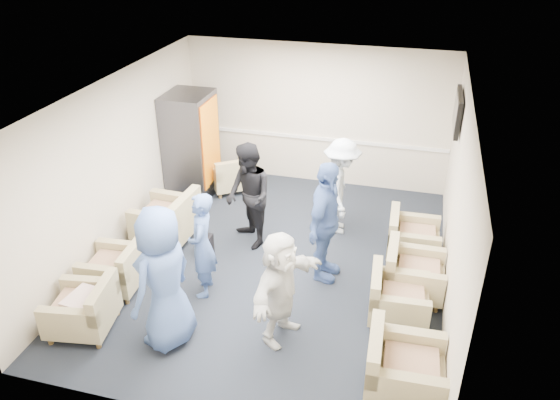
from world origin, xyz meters
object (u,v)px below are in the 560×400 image
(armchair_left_mid, at_px, (117,270))
(armchair_right_near, at_px, (400,370))
(person_front_right, at_px, (280,287))
(armchair_right_midnear, at_px, (395,299))
(armchair_right_midfar, at_px, (411,274))
(person_mid_right, at_px, (325,223))
(person_front_left, at_px, (163,279))
(armchair_left_near, at_px, (86,310))
(armchair_corner, at_px, (232,176))
(person_back_right, at_px, (341,187))
(person_mid_left, at_px, (202,245))
(vending_machine, at_px, (191,145))
(armchair_left_far, at_px, (169,220))
(armchair_right_far, at_px, (410,239))
(person_back_left, at_px, (249,196))

(armchair_left_mid, height_order, armchair_right_near, armchair_right_near)
(person_front_right, bearing_deg, armchair_right_midnear, -44.89)
(armchair_right_midfar, height_order, person_mid_right, person_mid_right)
(person_front_left, bearing_deg, armchair_left_near, -68.75)
(armchair_right_midfar, xyz_separation_m, person_front_right, (-1.53, -1.31, 0.44))
(armchair_corner, bearing_deg, person_back_right, 121.97)
(armchair_right_midnear, height_order, armchair_corner, armchair_right_midnear)
(armchair_right_midfar, distance_m, person_mid_left, 2.92)
(vending_machine, height_order, person_back_right, vending_machine)
(vending_machine, height_order, person_front_right, vending_machine)
(armchair_right_midfar, height_order, person_back_right, person_back_right)
(armchair_corner, relative_size, person_mid_left, 0.68)
(armchair_left_near, relative_size, person_mid_right, 0.48)
(armchair_right_near, relative_size, vending_machine, 0.45)
(vending_machine, bearing_deg, person_front_right, -52.55)
(vending_machine, bearing_deg, person_front_left, -71.63)
(person_mid_right, bearing_deg, armchair_right_near, -140.41)
(armchair_left_far, relative_size, person_mid_left, 0.61)
(armchair_left_far, height_order, person_mid_left, person_mid_left)
(armchair_right_midnear, relative_size, armchair_right_far, 1.01)
(armchair_left_far, distance_m, armchair_right_near, 4.49)
(armchair_left_near, height_order, armchair_right_far, armchair_right_far)
(armchair_left_far, height_order, armchair_right_midnear, armchair_left_far)
(armchair_right_midnear, bearing_deg, armchair_right_near, -176.90)
(armchair_left_far, height_order, armchair_right_near, armchair_left_far)
(armchair_left_near, distance_m, vending_machine, 3.97)
(armchair_left_mid, xyz_separation_m, armchair_corner, (0.54, 3.32, -0.01))
(person_back_left, xyz_separation_m, person_front_right, (1.04, -1.97, -0.10))
(person_back_left, height_order, person_mid_right, person_mid_right)
(armchair_right_near, height_order, armchair_corner, armchair_right_near)
(person_back_right, bearing_deg, armchair_corner, 58.48)
(person_back_left, bearing_deg, vending_machine, -172.22)
(armchair_corner, bearing_deg, person_front_left, 63.27)
(armchair_left_near, relative_size, armchair_left_far, 0.94)
(armchair_right_midfar, bearing_deg, person_mid_right, 85.56)
(armchair_right_near, bearing_deg, vending_machine, 44.07)
(armchair_right_midnear, xyz_separation_m, vending_machine, (-3.95, 2.67, 0.68))
(armchair_right_midnear, xyz_separation_m, person_front_right, (-1.36, -0.71, 0.45))
(armchair_left_far, relative_size, person_back_right, 0.57)
(armchair_right_far, bearing_deg, armchair_right_near, 179.08)
(armchair_left_mid, bearing_deg, person_front_left, 52.09)
(person_back_left, bearing_deg, person_mid_right, 26.42)
(armchair_left_mid, height_order, person_mid_left, person_mid_left)
(armchair_left_far, relative_size, armchair_right_near, 1.07)
(person_mid_left, distance_m, person_back_left, 1.39)
(armchair_left_mid, bearing_deg, armchair_right_midnear, 91.52)
(armchair_left_near, distance_m, armchair_right_near, 3.94)
(armchair_right_midfar, xyz_separation_m, vending_machine, (-4.12, 2.07, 0.66))
(armchair_right_near, bearing_deg, person_front_right, 67.47)
(armchair_left_mid, relative_size, armchair_left_far, 0.87)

